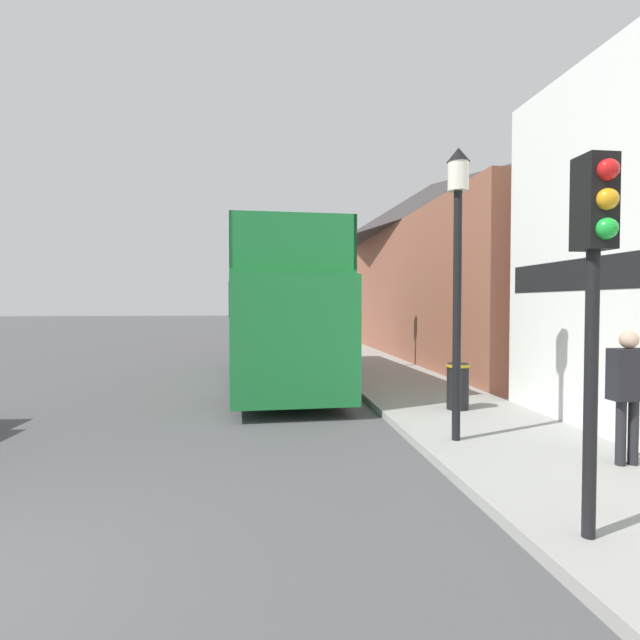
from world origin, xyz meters
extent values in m
plane|color=#4C4C4F|center=(0.00, 21.00, 0.00)|extent=(144.00, 144.00, 0.00)
cube|color=#999993|center=(6.72, 18.00, 0.07)|extent=(3.04, 108.00, 0.14)
cube|color=#935642|center=(11.24, 19.97, 2.79)|extent=(6.00, 25.23, 5.57)
pyramid|color=#383333|center=(11.24, 19.97, 6.88)|extent=(6.00, 25.23, 2.62)
cube|color=#1E7A38|center=(3.26, 10.28, 1.58)|extent=(2.94, 9.64, 2.61)
cube|color=orange|center=(3.28, 9.80, 1.71)|extent=(2.78, 5.35, 0.45)
cube|color=black|center=(3.26, 10.28, 2.38)|extent=(2.94, 8.88, 0.70)
cube|color=#1E7A38|center=(3.26, 10.28, 2.93)|extent=(2.91, 8.88, 0.10)
cube|color=#1E7A38|center=(2.03, 10.23, 3.54)|extent=(0.44, 8.78, 1.12)
cube|color=#1E7A38|center=(4.50, 10.33, 3.54)|extent=(0.44, 8.78, 1.12)
cube|color=#1E7A38|center=(3.45, 5.93, 3.54)|extent=(2.54, 0.18, 1.12)
cube|color=#1E7A38|center=(3.11, 14.00, 3.54)|extent=(2.60, 1.44, 1.12)
cylinder|color=black|center=(1.99, 13.19, 0.49)|extent=(0.32, 0.99, 0.98)
cylinder|color=black|center=(4.28, 13.28, 0.49)|extent=(0.32, 0.99, 0.98)
cylinder|color=black|center=(2.24, 7.47, 0.49)|extent=(0.32, 0.99, 0.98)
cylinder|color=black|center=(4.52, 7.56, 0.49)|extent=(0.32, 0.99, 0.98)
cube|color=black|center=(4.06, 18.98, 0.56)|extent=(1.89, 4.33, 0.75)
cube|color=black|center=(4.06, 18.85, 1.18)|extent=(1.62, 2.10, 0.49)
cylinder|color=black|center=(3.20, 20.29, 0.34)|extent=(0.22, 0.68, 0.67)
cylinder|color=black|center=(4.84, 20.33, 0.34)|extent=(0.22, 0.68, 0.67)
cylinder|color=black|center=(3.27, 17.63, 0.34)|extent=(0.22, 0.68, 0.67)
cylinder|color=black|center=(4.91, 17.67, 0.34)|extent=(0.22, 0.68, 0.67)
cylinder|color=#232328|center=(7.53, 2.08, 0.58)|extent=(0.13, 0.13, 0.87)
cylinder|color=#232328|center=(7.71, 2.08, 0.58)|extent=(0.13, 0.13, 0.87)
cube|color=black|center=(7.62, 2.08, 1.36)|extent=(0.47, 0.26, 0.69)
sphere|color=tan|center=(7.62, 2.08, 1.82)|extent=(0.24, 0.24, 0.24)
cylinder|color=black|center=(5.76, 0.23, 1.46)|extent=(0.12, 0.12, 2.64)
cube|color=black|center=(5.76, 0.23, 3.21)|extent=(0.28, 0.31, 0.85)
sphere|color=red|center=(5.76, 0.06, 3.46)|extent=(0.19, 0.19, 0.19)
sphere|color=orange|center=(5.76, 0.06, 3.21)|extent=(0.19, 0.19, 0.19)
sphere|color=green|center=(5.76, 0.06, 2.95)|extent=(0.19, 0.19, 0.19)
cylinder|color=black|center=(5.83, 3.53, 2.10)|extent=(0.13, 0.13, 3.91)
cylinder|color=silver|center=(5.83, 3.53, 4.28)|extent=(0.32, 0.32, 0.45)
cone|color=black|center=(5.83, 3.53, 4.61)|extent=(0.35, 0.35, 0.22)
cylinder|color=black|center=(5.58, 11.97, 2.26)|extent=(0.13, 0.13, 4.24)
cylinder|color=silver|center=(5.58, 11.97, 4.60)|extent=(0.32, 0.32, 0.45)
cone|color=black|center=(5.58, 11.97, 4.94)|extent=(0.35, 0.35, 0.22)
cylinder|color=black|center=(6.77, 5.73, 0.61)|extent=(0.44, 0.44, 0.94)
cylinder|color=#B28E1E|center=(6.77, 5.73, 1.04)|extent=(0.48, 0.48, 0.06)
camera|label=1|loc=(2.74, -3.97, 2.30)|focal=28.00mm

